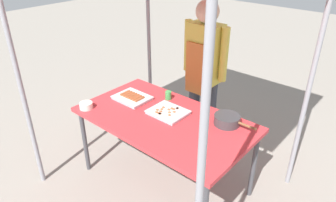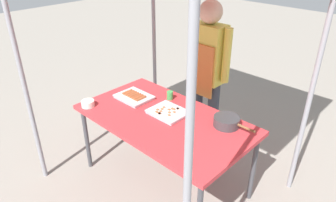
{
  "view_description": "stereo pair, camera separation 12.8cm",
  "coord_description": "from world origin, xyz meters",
  "px_view_note": "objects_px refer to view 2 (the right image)",
  "views": [
    {
      "loc": [
        1.61,
        -1.82,
        2.23
      ],
      "look_at": [
        0.0,
        0.05,
        0.9
      ],
      "focal_mm": 33.58,
      "sensor_mm": 36.0,
      "label": 1
    },
    {
      "loc": [
        1.71,
        -1.74,
        2.23
      ],
      "look_at": [
        0.0,
        0.05,
        0.9
      ],
      "focal_mm": 33.58,
      "sensor_mm": 36.0,
      "label": 2
    }
  ],
  "objects_px": {
    "tray_meat_skewers": "(168,112)",
    "drink_cup_near_edge": "(170,95)",
    "cooking_wok": "(227,121)",
    "condiment_bowl": "(88,103)",
    "tray_grilled_sausages": "(134,97)",
    "stall_table": "(164,122)",
    "vendor_woman": "(207,67)"
  },
  "relations": [
    {
      "from": "tray_meat_skewers",
      "to": "cooking_wok",
      "type": "xyz_separation_m",
      "value": [
        0.51,
        0.2,
        0.03
      ]
    },
    {
      "from": "tray_meat_skewers",
      "to": "vendor_woman",
      "type": "xyz_separation_m",
      "value": [
        -0.06,
        0.65,
        0.24
      ]
    },
    {
      "from": "stall_table",
      "to": "cooking_wok",
      "type": "bearing_deg",
      "value": 29.4
    },
    {
      "from": "condiment_bowl",
      "to": "stall_table",
      "type": "bearing_deg",
      "value": 27.9
    },
    {
      "from": "condiment_bowl",
      "to": "tray_meat_skewers",
      "type": "bearing_deg",
      "value": 33.13
    },
    {
      "from": "vendor_woman",
      "to": "tray_grilled_sausages",
      "type": "bearing_deg",
      "value": 59.04
    },
    {
      "from": "cooking_wok",
      "to": "vendor_woman",
      "type": "bearing_deg",
      "value": 142.09
    },
    {
      "from": "tray_grilled_sausages",
      "to": "cooking_wok",
      "type": "xyz_separation_m",
      "value": [
        0.97,
        0.22,
        0.03
      ]
    },
    {
      "from": "drink_cup_near_edge",
      "to": "vendor_woman",
      "type": "relative_size",
      "value": 0.05
    },
    {
      "from": "cooking_wok",
      "to": "tray_grilled_sausages",
      "type": "bearing_deg",
      "value": -167.15
    },
    {
      "from": "tray_grilled_sausages",
      "to": "vendor_woman",
      "type": "relative_size",
      "value": 0.2
    },
    {
      "from": "tray_meat_skewers",
      "to": "vendor_woman",
      "type": "relative_size",
      "value": 0.2
    },
    {
      "from": "tray_meat_skewers",
      "to": "cooking_wok",
      "type": "relative_size",
      "value": 0.87
    },
    {
      "from": "tray_grilled_sausages",
      "to": "condiment_bowl",
      "type": "distance_m",
      "value": 0.46
    },
    {
      "from": "condiment_bowl",
      "to": "tray_grilled_sausages",
      "type": "bearing_deg",
      "value": 64.33
    },
    {
      "from": "tray_grilled_sausages",
      "to": "cooking_wok",
      "type": "bearing_deg",
      "value": 12.85
    },
    {
      "from": "tray_meat_skewers",
      "to": "cooking_wok",
      "type": "height_order",
      "value": "cooking_wok"
    },
    {
      "from": "condiment_bowl",
      "to": "vendor_woman",
      "type": "bearing_deg",
      "value": 61.01
    },
    {
      "from": "vendor_woman",
      "to": "drink_cup_near_edge",
      "type": "bearing_deg",
      "value": 73.4
    },
    {
      "from": "stall_table",
      "to": "tray_grilled_sausages",
      "type": "height_order",
      "value": "tray_grilled_sausages"
    },
    {
      "from": "stall_table",
      "to": "cooking_wok",
      "type": "xyz_separation_m",
      "value": [
        0.49,
        0.27,
        0.1
      ]
    },
    {
      "from": "cooking_wok",
      "to": "drink_cup_near_edge",
      "type": "bearing_deg",
      "value": 178.41
    },
    {
      "from": "cooking_wok",
      "to": "condiment_bowl",
      "type": "height_order",
      "value": "cooking_wok"
    },
    {
      "from": "tray_grilled_sausages",
      "to": "drink_cup_near_edge",
      "type": "xyz_separation_m",
      "value": [
        0.27,
        0.24,
        0.02
      ]
    },
    {
      "from": "tray_grilled_sausages",
      "to": "tray_meat_skewers",
      "type": "bearing_deg",
      "value": 2.09
    },
    {
      "from": "cooking_wok",
      "to": "drink_cup_near_edge",
      "type": "xyz_separation_m",
      "value": [
        -0.69,
        0.02,
        -0.0
      ]
    },
    {
      "from": "tray_grilled_sausages",
      "to": "vendor_woman",
      "type": "height_order",
      "value": "vendor_woman"
    },
    {
      "from": "cooking_wok",
      "to": "condiment_bowl",
      "type": "bearing_deg",
      "value": -151.46
    },
    {
      "from": "stall_table",
      "to": "cooking_wok",
      "type": "distance_m",
      "value": 0.57
    },
    {
      "from": "tray_grilled_sausages",
      "to": "drink_cup_near_edge",
      "type": "height_order",
      "value": "drink_cup_near_edge"
    },
    {
      "from": "tray_meat_skewers",
      "to": "condiment_bowl",
      "type": "height_order",
      "value": "condiment_bowl"
    },
    {
      "from": "tray_meat_skewers",
      "to": "drink_cup_near_edge",
      "type": "distance_m",
      "value": 0.29
    }
  ]
}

